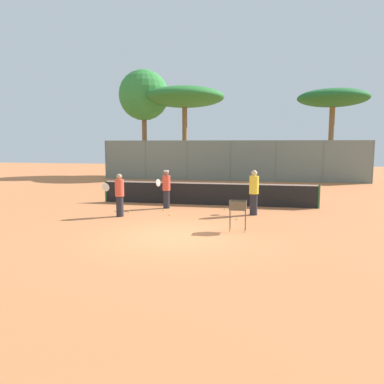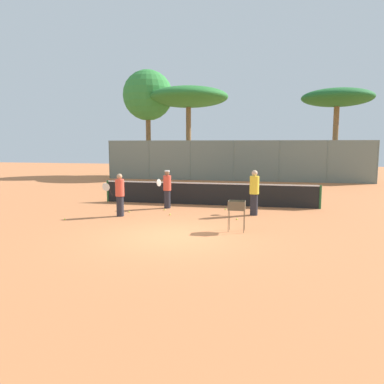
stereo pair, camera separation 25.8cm
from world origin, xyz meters
The scene contains 18 objects.
ground_plane centered at (0.00, 0.00, 0.00)m, with size 80.00×80.00×0.00m, color #C67242.
tennis_net centered at (0.00, 6.23, 0.56)m, with size 10.34×0.10×1.07m.
back_fence centered at (0.00, 18.10, 1.58)m, with size 20.91×0.08×3.17m.
tree_0 centered at (-4.54, 22.19, 6.98)m, with size 7.09×7.09×7.92m.
tree_1 centered at (7.70, 19.97, 6.33)m, with size 5.40×5.40×7.10m.
tree_2 centered at (-8.42, 22.41, 7.28)m, with size 4.58×4.58×9.62m.
player_white_outfit centered at (2.28, 4.12, 0.95)m, with size 0.39×0.93×1.84m.
player_red_cap centered at (-1.65, 4.98, 0.89)m, with size 0.52×0.84×1.72m.
player_yellow_shirt centered at (-2.98, 2.74, 0.89)m, with size 0.80×0.60×1.72m.
ball_cart centered at (1.85, 1.10, 0.79)m, with size 0.56×0.41×1.03m.
tennis_ball_0 centered at (-4.74, 1.55, 0.03)m, with size 0.07×0.07×0.07m, color #D1E54C.
tennis_ball_1 centered at (2.36, 4.26, 0.03)m, with size 0.07×0.07×0.07m, color #D1E54C.
tennis_ball_2 centered at (-1.06, 3.36, 0.03)m, with size 0.07×0.07×0.07m, color #D1E54C.
tennis_ball_3 centered at (1.70, 2.98, 0.03)m, with size 0.07×0.07×0.07m, color #D1E54C.
tennis_ball_4 centered at (-1.60, 4.38, 0.03)m, with size 0.07×0.07×0.07m, color #D1E54C.
tennis_ball_5 centered at (-2.92, 3.58, 0.03)m, with size 0.07×0.07×0.07m, color #D1E54C.
tennis_ball_6 centered at (1.00, 5.08, 0.03)m, with size 0.07×0.07×0.07m, color #D1E54C.
parked_car centered at (-5.53, 22.27, 0.66)m, with size 4.20×1.70×1.60m.
Camera 1 is at (2.74, -11.21, 2.91)m, focal length 35.00 mm.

